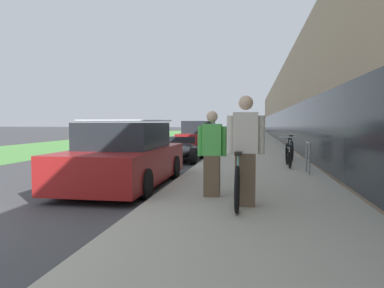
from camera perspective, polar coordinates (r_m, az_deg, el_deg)
sidewalk_slab at (r=24.60m, az=9.41°, el=-0.05°), size 3.76×70.00×0.12m
storefront_facade at (r=33.31m, az=21.46°, el=5.17°), size 10.01×70.00×5.40m
lawn_strip at (r=31.00m, az=-13.38°, el=0.51°), size 6.70×70.00×0.03m
tandem_bicycle at (r=6.53m, az=7.21°, el=-5.38°), size 0.52×2.42×0.91m
person_rider at (r=6.17m, az=8.15°, el=-1.02°), size 0.61×0.24×1.81m
person_bystander at (r=6.92m, az=3.06°, el=-1.46°), size 0.54×0.21×1.58m
bike_rack_hoop at (r=10.53m, az=17.25°, el=-1.50°), size 0.05×0.60×0.84m
cruiser_bike_nearest at (r=11.98m, az=14.49°, el=-1.52°), size 0.52×1.70×0.91m
cruiser_bike_middle at (r=14.05m, az=14.74°, el=-0.79°), size 0.52×1.81×0.93m
parked_sedan_curbside at (r=8.84m, az=-10.14°, el=-2.01°), size 1.97×4.57×1.55m
vintage_roadster_curbside at (r=14.43m, az=-2.22°, el=-1.04°), size 1.84×3.99×0.91m
parked_sedan_far at (r=20.56m, az=1.06°, el=1.13°), size 1.94×4.21×1.56m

